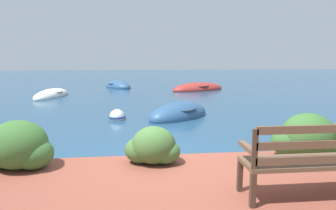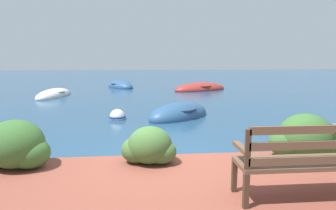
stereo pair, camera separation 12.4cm
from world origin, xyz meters
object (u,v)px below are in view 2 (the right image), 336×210
at_px(park_bench, 308,159).
at_px(rowboat_mid, 54,95).
at_px(mooring_buoy, 117,117).
at_px(rowboat_nearest, 179,115).
at_px(rowboat_outer, 120,87).
at_px(rowboat_far, 200,89).

distance_m(park_bench, rowboat_mid, 13.11).
distance_m(rowboat_mid, mooring_buoy, 6.65).
bearing_deg(rowboat_nearest, rowboat_outer, 65.02).
relative_size(park_bench, mooring_buoy, 3.16).
bearing_deg(rowboat_nearest, mooring_buoy, 143.60).
distance_m(rowboat_nearest, rowboat_mid, 7.75).
bearing_deg(mooring_buoy, rowboat_mid, 121.31).
xyz_separation_m(rowboat_outer, mooring_buoy, (0.55, -9.73, 0.01)).
relative_size(park_bench, rowboat_far, 0.46).
xyz_separation_m(rowboat_mid, rowboat_outer, (2.91, 4.05, 0.01)).
bearing_deg(rowboat_far, rowboat_nearest, -129.59).
distance_m(rowboat_mid, rowboat_outer, 4.99).
bearing_deg(rowboat_outer, rowboat_far, -145.07).
height_order(rowboat_nearest, rowboat_outer, rowboat_nearest).
bearing_deg(rowboat_mid, rowboat_outer, 156.30).
bearing_deg(park_bench, rowboat_nearest, 103.32).
bearing_deg(rowboat_outer, rowboat_nearest, 162.09).
bearing_deg(rowboat_far, rowboat_mid, 171.82).
height_order(rowboat_nearest, mooring_buoy, rowboat_nearest).
distance_m(park_bench, rowboat_nearest, 6.07).
distance_m(rowboat_mid, rowboat_far, 7.86).
relative_size(rowboat_mid, rowboat_far, 0.85).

